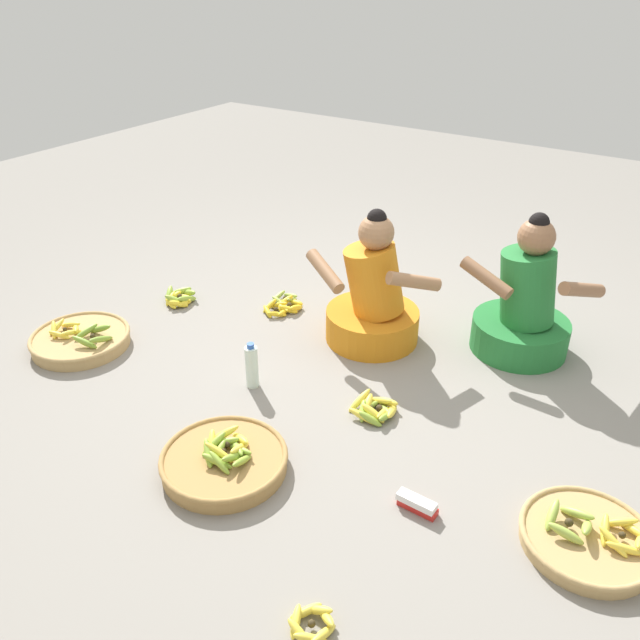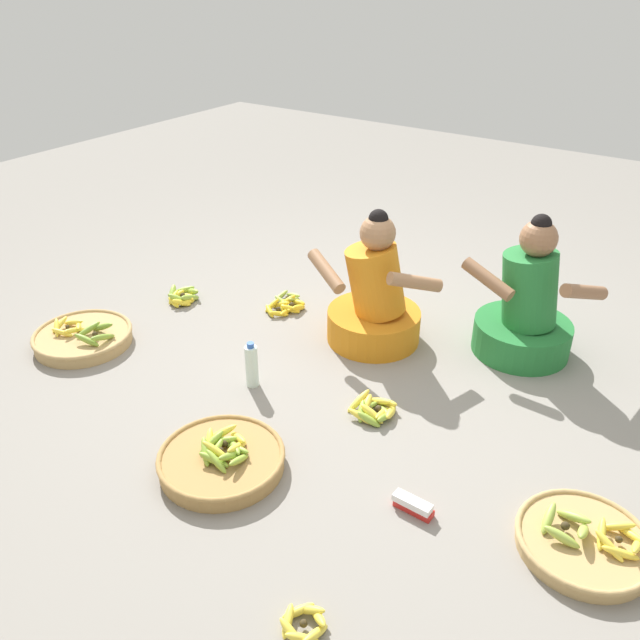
% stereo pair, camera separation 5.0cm
% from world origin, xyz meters
% --- Properties ---
extents(ground_plane, '(10.00, 10.00, 0.00)m').
position_xyz_m(ground_plane, '(0.00, 0.00, 0.00)').
color(ground_plane, gray).
extents(vendor_woman_front, '(0.72, 0.54, 0.77)m').
position_xyz_m(vendor_woman_front, '(0.02, 0.30, 0.24)').
color(vendor_woman_front, orange).
rests_on(vendor_woman_front, ground).
extents(vendor_woman_behind, '(0.70, 0.52, 0.79)m').
position_xyz_m(vendor_woman_behind, '(0.75, 0.65, 0.25)').
color(vendor_woman_behind, '#237233').
rests_on(vendor_woman_behind, ground).
extents(banana_basket_front_left, '(0.54, 0.54, 0.15)m').
position_xyz_m(banana_basket_front_left, '(-1.29, -0.66, 0.04)').
color(banana_basket_front_left, tan).
rests_on(banana_basket_front_left, ground).
extents(banana_basket_front_right, '(0.54, 0.54, 0.14)m').
position_xyz_m(banana_basket_front_right, '(0.03, -0.98, 0.05)').
color(banana_basket_front_right, '#A87F47').
rests_on(banana_basket_front_right, ground).
extents(banana_basket_near_vendor, '(0.50, 0.50, 0.13)m').
position_xyz_m(banana_basket_near_vendor, '(1.41, -0.55, 0.04)').
color(banana_basket_near_vendor, tan).
rests_on(banana_basket_near_vendor, ground).
extents(loose_bananas_back_left, '(0.23, 0.25, 0.10)m').
position_xyz_m(loose_bananas_back_left, '(-1.20, 0.02, 0.03)').
color(loose_bananas_back_left, yellow).
rests_on(loose_bananas_back_left, ground).
extents(loose_bananas_mid_left, '(0.17, 0.18, 0.07)m').
position_xyz_m(loose_bananas_mid_left, '(0.76, -1.40, 0.02)').
color(loose_bananas_mid_left, yellow).
rests_on(loose_bananas_mid_left, ground).
extents(loose_bananas_back_right, '(0.25, 0.32, 0.08)m').
position_xyz_m(loose_bananas_back_right, '(-0.60, 0.31, 0.03)').
color(loose_bananas_back_right, gold).
rests_on(loose_bananas_back_right, ground).
extents(loose_bananas_mid_right, '(0.23, 0.22, 0.09)m').
position_xyz_m(loose_bananas_mid_right, '(0.38, -0.30, 0.03)').
color(loose_bananas_mid_right, '#8CAD38').
rests_on(loose_bananas_mid_right, ground).
extents(water_bottle, '(0.07, 0.07, 0.25)m').
position_xyz_m(water_bottle, '(-0.25, -0.43, 0.12)').
color(water_bottle, silver).
rests_on(water_bottle, ground).
extents(packet_carton_stack, '(0.17, 0.06, 0.06)m').
position_xyz_m(packet_carton_stack, '(0.81, -0.74, 0.03)').
color(packet_carton_stack, red).
rests_on(packet_carton_stack, ground).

